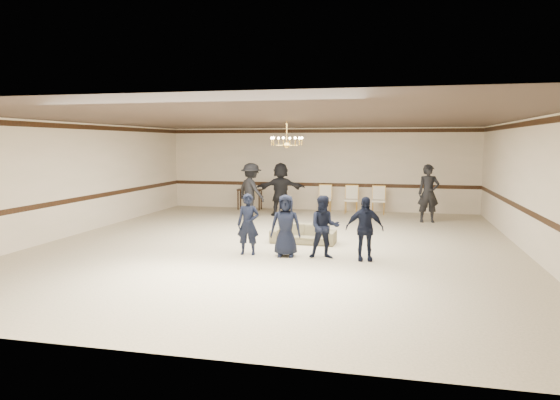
{
  "coord_description": "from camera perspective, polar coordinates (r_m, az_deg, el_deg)",
  "views": [
    {
      "loc": [
        2.93,
        -12.52,
        2.61
      ],
      "look_at": [
        0.16,
        -0.5,
        1.22
      ],
      "focal_mm": 32.38,
      "sensor_mm": 36.0,
      "label": 1
    }
  ],
  "objects": [
    {
      "name": "console_table",
      "position": [
        19.94,
        -3.44,
        0.08
      ],
      "size": [
        1.01,
        0.51,
        0.82
      ],
      "primitive_type": "cube",
      "rotation": [
        0.0,
        0.0,
        0.1
      ],
      "color": "black",
      "rests_on": "floor"
    },
    {
      "name": "settee",
      "position": [
        13.28,
        2.65,
        -3.83
      ],
      "size": [
        1.71,
        0.73,
        0.49
      ],
      "primitive_type": "imported",
      "rotation": [
        0.0,
        0.0,
        -0.04
      ],
      "color": "#756F4E",
      "rests_on": "floor"
    },
    {
      "name": "boy_d",
      "position": [
        11.4,
        9.52,
        -3.2
      ],
      "size": [
        0.89,
        0.5,
        1.44
      ],
      "primitive_type": "imported",
      "rotation": [
        0.0,
        0.0,
        0.18
      ],
      "color": "black",
      "rests_on": "floor"
    },
    {
      "name": "chandelier",
      "position": [
        13.84,
        0.76,
        7.53
      ],
      "size": [
        0.94,
        0.94,
        0.89
      ],
      "primitive_type": null,
      "color": "gold",
      "rests_on": "ceiling"
    },
    {
      "name": "boy_b",
      "position": [
        11.65,
        0.64,
        -2.91
      ],
      "size": [
        0.76,
        0.56,
        1.44
      ],
      "primitive_type": "imported",
      "rotation": [
        0.0,
        0.0,
        0.15
      ],
      "color": "black",
      "rests_on": "floor"
    },
    {
      "name": "crown_molding",
      "position": [
        19.73,
        4.47,
        7.78
      ],
      "size": [
        12.0,
        0.02,
        0.14
      ],
      "primitive_type": "cube",
      "color": "black",
      "rests_on": "wall_back"
    },
    {
      "name": "banquet_chair_mid",
      "position": [
        18.99,
        8.04,
        0.03
      ],
      "size": [
        0.53,
        0.53,
        1.02
      ],
      "primitive_type": null,
      "rotation": [
        0.0,
        0.0,
        0.07
      ],
      "color": "#F5E9CE",
      "rests_on": "floor"
    },
    {
      "name": "boy_c",
      "position": [
        11.49,
        5.04,
        -3.07
      ],
      "size": [
        0.79,
        0.67,
        1.44
      ],
      "primitive_type": "imported",
      "rotation": [
        0.0,
        0.0,
        0.2
      ],
      "color": "black",
      "rests_on": "floor"
    },
    {
      "name": "room",
      "position": [
        12.9,
        -0.19,
        1.94
      ],
      "size": [
        12.01,
        14.01,
        3.21
      ],
      "color": "beige",
      "rests_on": "ground"
    },
    {
      "name": "adult_left",
      "position": [
        17.72,
        -3.27,
        1.08
      ],
      "size": [
        1.42,
        1.31,
        1.92
      ],
      "primitive_type": "imported",
      "rotation": [
        0.0,
        0.0,
        2.51
      ],
      "color": "black",
      "rests_on": "floor"
    },
    {
      "name": "banquet_chair_left",
      "position": [
        19.1,
        5.05,
        0.1
      ],
      "size": [
        0.54,
        0.54,
        1.02
      ],
      "primitive_type": null,
      "rotation": [
        0.0,
        0.0,
        0.1
      ],
      "color": "#F5E9CE",
      "rests_on": "floor"
    },
    {
      "name": "chair_rail",
      "position": [
        19.79,
        4.42,
        1.75
      ],
      "size": [
        12.0,
        0.02,
        0.14
      ],
      "primitive_type": "cube",
      "color": "black",
      "rests_on": "wall_back"
    },
    {
      "name": "boy_a",
      "position": [
        11.87,
        -3.61,
        -2.75
      ],
      "size": [
        0.55,
        0.39,
        1.44
      ],
      "primitive_type": "imported",
      "rotation": [
        0.0,
        0.0,
        0.09
      ],
      "color": "black",
      "rests_on": "floor"
    },
    {
      "name": "adult_right",
      "position": [
        17.35,
        16.42,
        0.72
      ],
      "size": [
        0.77,
        0.57,
        1.92
      ],
      "primitive_type": "imported",
      "rotation": [
        0.0,
        0.0,
        0.17
      ],
      "color": "black",
      "rests_on": "floor"
    },
    {
      "name": "adult_mid",
      "position": [
        18.17,
        0.08,
        1.23
      ],
      "size": [
        1.86,
        0.94,
        1.92
      ],
      "primitive_type": "imported",
      "rotation": [
        0.0,
        0.0,
        3.36
      ],
      "color": "black",
      "rests_on": "floor"
    },
    {
      "name": "banquet_chair_right",
      "position": [
        18.93,
        11.06,
        -0.05
      ],
      "size": [
        0.51,
        0.51,
        1.02
      ],
      "primitive_type": null,
      "rotation": [
        0.0,
        0.0,
        0.03
      ],
      "color": "#F5E9CE",
      "rests_on": "floor"
    }
  ]
}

